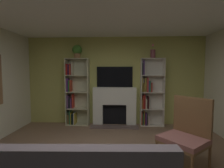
# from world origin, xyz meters

# --- Properties ---
(wall_back_accent) EXTENTS (5.43, 0.06, 2.64)m
(wall_back_accent) POSITION_xyz_m (0.00, 2.80, 1.32)
(wall_back_accent) COLOR tan
(wall_back_accent) RESTS_ON ground_plane
(fireplace) EXTENTS (1.38, 0.54, 1.13)m
(fireplace) POSITION_xyz_m (0.00, 2.65, 0.61)
(fireplace) COLOR white
(fireplace) RESTS_ON ground_plane
(tv) EXTENTS (1.07, 0.06, 0.61)m
(tv) POSITION_xyz_m (0.00, 2.74, 1.44)
(tv) COLOR black
(tv) RESTS_ON fireplace
(bookshelf_left) EXTENTS (0.68, 0.32, 1.99)m
(bookshelf_left) POSITION_xyz_m (-1.19, 2.65, 0.93)
(bookshelf_left) COLOR beige
(bookshelf_left) RESTS_ON ground_plane
(bookshelf_right) EXTENTS (0.68, 0.28, 1.99)m
(bookshelf_right) POSITION_xyz_m (1.03, 2.67, 0.94)
(bookshelf_right) COLOR silver
(bookshelf_right) RESTS_ON ground_plane
(potted_plant) EXTENTS (0.28, 0.28, 0.39)m
(potted_plant) POSITION_xyz_m (-1.11, 2.62, 2.21)
(potted_plant) COLOR #A06E47
(potted_plant) RESTS_ON bookshelf_left
(vase_with_flowers) EXTENTS (0.14, 0.14, 0.41)m
(vase_with_flowers) POSITION_xyz_m (1.11, 2.62, 2.12)
(vase_with_flowers) COLOR brown
(vase_with_flowers) RESTS_ON bookshelf_right
(armchair) EXTENTS (0.88, 0.89, 1.16)m
(armchair) POSITION_xyz_m (1.29, 0.46, 0.57)
(armchair) COLOR brown
(armchair) RESTS_ON ground_plane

